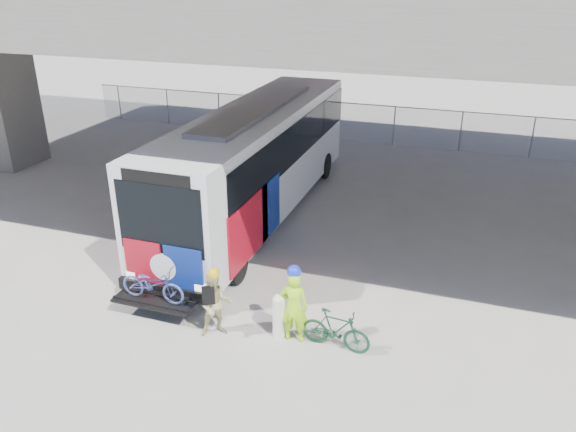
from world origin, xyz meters
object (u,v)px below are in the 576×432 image
at_px(bollard, 279,314).
at_px(cyclist_tan, 215,304).
at_px(cyclist_hivis, 294,305).
at_px(bus, 257,154).
at_px(bike_parked, 336,330).

xyz_separation_m(bollard, cyclist_tan, (-1.37, -0.39, 0.22)).
height_order(bollard, cyclist_hivis, cyclist_hivis).
bearing_deg(cyclist_hivis, bus, -65.58).
bearing_deg(bollard, cyclist_tan, -164.25).
bearing_deg(cyclist_hivis, cyclist_tan, 8.75).
xyz_separation_m(cyclist_tan, bike_parked, (2.69, 0.39, -0.34)).
bearing_deg(bus, cyclist_hivis, -61.70).
distance_m(bus, cyclist_hivis, 7.29).
bearing_deg(bike_parked, cyclist_tan, 103.11).
bearing_deg(cyclist_hivis, bike_parked, 176.12).
bearing_deg(bollard, bus, 115.76).
bearing_deg(cyclist_tan, bollard, -14.44).
xyz_separation_m(bollard, bike_parked, (1.32, 0.00, -0.12)).
xyz_separation_m(bus, cyclist_tan, (1.68, -6.72, -1.30)).
relative_size(cyclist_hivis, cyclist_tan, 1.10).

